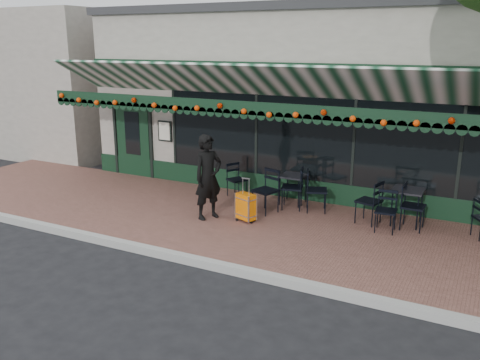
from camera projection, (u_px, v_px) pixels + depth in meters
The scene contains 16 objects.
ground at pixel (210, 266), 8.92m from camera, with size 80.00×80.00×0.00m, color black.
sidewalk at pixel (258, 226), 10.62m from camera, with size 18.00×4.00×0.15m, color brown.
curb at pixel (208, 264), 8.84m from camera, with size 18.00×0.16×0.15m, color #9E9E99.
restaurant_building at pixel (343, 95), 15.04m from camera, with size 12.00×9.60×4.50m.
neighbor_building_left at pixel (36, 77), 20.89m from camera, with size 12.00×8.00×4.80m, color #A9A094.
woman at pixel (208, 177), 10.68m from camera, with size 0.66×0.43×1.81m, color black.
suitcase at pixel (246, 207), 10.63m from camera, with size 0.46×0.36×0.93m.
cafe_table_a at pixel (408, 193), 10.36m from camera, with size 0.61×0.61×0.75m.
cafe_table_b at pixel (293, 178), 11.72m from camera, with size 0.56×0.56×0.69m.
chair_a_left at pixel (369, 202), 10.49m from camera, with size 0.46×0.46×0.93m, color black, non-canonical shape.
chair_a_right at pixel (413, 207), 10.15m from camera, with size 0.47×0.47×0.93m, color black, non-canonical shape.
chair_a_front at pixel (386, 211), 10.03m from camera, with size 0.42×0.42×0.84m, color black, non-canonical shape.
chair_b_left at pixel (292, 188), 11.41m from camera, with size 0.48×0.48×0.96m, color black, non-canonical shape.
chair_b_right at pixel (317, 191), 11.23m from camera, with size 0.47×0.47×0.94m, color black, non-canonical shape.
chair_b_front at pixel (266, 191), 11.15m from camera, with size 0.49×0.49×0.97m, color black, non-canonical shape.
chair_solo at pixel (237, 180), 12.32m from camera, with size 0.41×0.41×0.82m, color black, non-canonical shape.
Camera 1 is at (4.23, -7.05, 3.82)m, focal length 38.00 mm.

